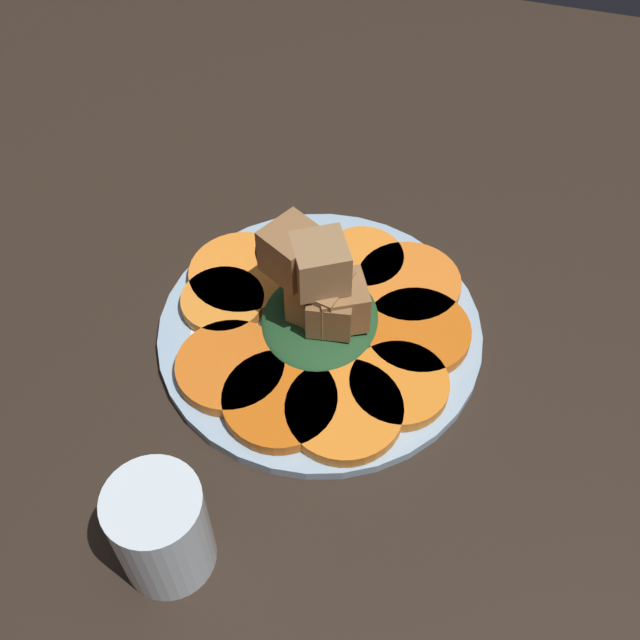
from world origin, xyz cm
name	(u,v)px	position (x,y,z in cm)	size (l,w,h in cm)	color
table_slab	(320,341)	(0.00, 0.00, 1.00)	(120.00, 120.00, 2.00)	black
plate	(320,331)	(0.00, 0.00, 2.52)	(28.42, 28.42, 1.05)	#99B7D1
carrot_slice_0	(296,254)	(7.24, 4.32, 3.68)	(7.66, 7.66, 1.15)	orange
carrot_slice_1	(242,275)	(3.51, 8.36, 3.68)	(9.73, 9.73, 1.15)	orange
carrot_slice_2	(221,306)	(-0.49, 8.97, 3.68)	(7.43, 7.43, 1.15)	orange
carrot_slice_3	(230,367)	(-6.48, 5.97, 3.68)	(9.14, 9.14, 1.15)	orange
carrot_slice_4	(280,400)	(-8.52, 1.01, 3.68)	(9.41, 9.41, 1.15)	#D45E12
carrot_slice_5	(344,411)	(-8.06, -4.25, 3.68)	(9.58, 9.58, 1.15)	orange
carrot_slice_6	(399,385)	(-4.46, -7.98, 3.68)	(8.25, 8.25, 1.15)	orange
carrot_slice_7	(418,332)	(1.30, -8.39, 3.68)	(9.18, 9.18, 1.15)	#D66114
carrot_slice_8	(409,284)	(6.49, -6.52, 3.68)	(9.44, 9.44, 1.15)	orange
carrot_slice_9	(363,259)	(8.30, -1.87, 3.68)	(7.48, 7.48, 1.15)	orange
center_pile	(320,298)	(0.07, 0.01, 7.00)	(11.33, 10.43, 10.37)	#1E4723
fork	(385,355)	(-1.58, -6.22, 3.30)	(17.64, 3.79, 0.40)	silver
water_glass	(161,530)	(-22.41, 5.08, 6.56)	(6.73, 6.73, 9.11)	silver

